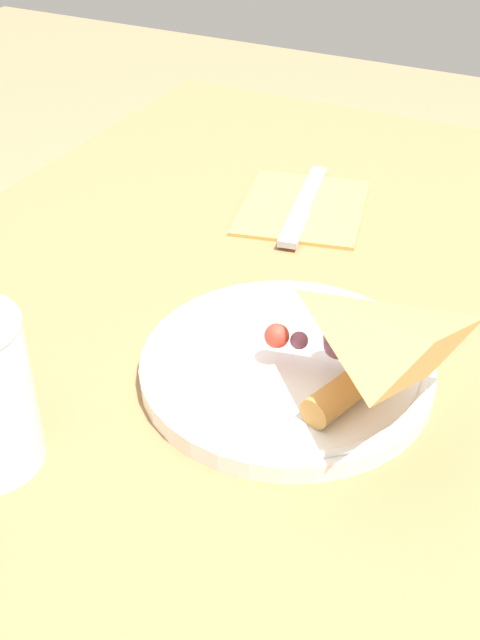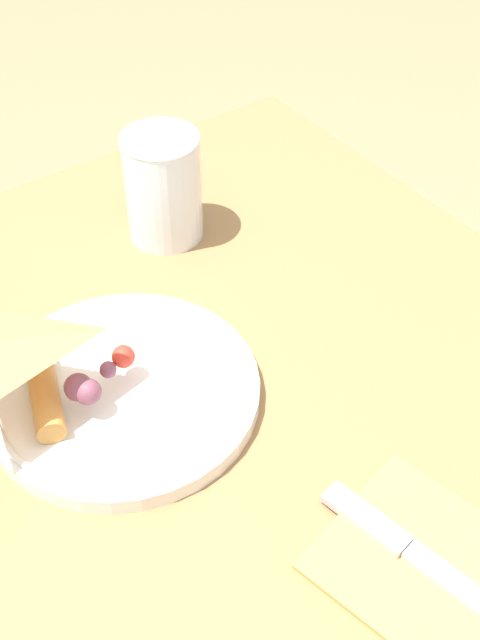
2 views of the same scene
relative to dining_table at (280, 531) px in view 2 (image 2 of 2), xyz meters
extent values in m
cube|color=olive|center=(0.00, 0.00, 0.12)|extent=(0.93, 0.67, 0.03)
cube|color=#382D23|center=(-0.42, 0.29, -0.26)|extent=(0.06, 0.06, 0.73)
cylinder|color=white|center=(-0.12, -0.09, 0.15)|extent=(0.23, 0.23, 0.02)
torus|color=white|center=(-0.12, -0.09, 0.16)|extent=(0.22, 0.22, 0.01)
pyramid|color=tan|center=(-0.12, -0.09, 0.17)|extent=(0.13, 0.14, 0.02)
cylinder|color=#C68942|center=(-0.14, -0.15, 0.17)|extent=(0.09, 0.05, 0.02)
sphere|color=#7A4256|center=(-0.10, -0.12, 0.18)|extent=(0.02, 0.02, 0.02)
sphere|color=#7A4256|center=(-0.11, -0.13, 0.18)|extent=(0.02, 0.02, 0.02)
sphere|color=red|center=(-0.12, -0.08, 0.18)|extent=(0.02, 0.02, 0.02)
sphere|color=#7A4256|center=(-0.12, -0.10, 0.18)|extent=(0.01, 0.01, 0.01)
cylinder|color=white|center=(-0.29, 0.06, 0.20)|extent=(0.08, 0.08, 0.12)
cylinder|color=#B27F42|center=(-0.29, 0.06, 0.18)|extent=(0.07, 0.07, 0.09)
torus|color=white|center=(-0.29, 0.06, 0.25)|extent=(0.08, 0.08, 0.00)
cube|color=#E59E4C|center=(0.15, 0.01, 0.14)|extent=(0.18, 0.16, 0.00)
cube|color=#B2B2B7|center=(0.10, 0.00, 0.15)|extent=(0.07, 0.03, 0.01)
cube|color=silver|center=(0.19, 0.02, 0.15)|extent=(0.12, 0.04, 0.00)
camera|label=1|loc=(-0.57, -0.28, 0.55)|focal=45.00mm
camera|label=2|loc=(0.31, -0.26, 0.67)|focal=45.00mm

